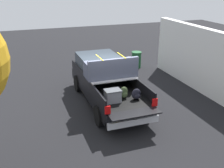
% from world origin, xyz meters
% --- Properties ---
extents(ground_plane, '(40.00, 40.00, 0.00)m').
position_xyz_m(ground_plane, '(0.00, 0.00, 0.00)').
color(ground_plane, black).
extents(pickup_truck, '(6.05, 2.07, 2.23)m').
position_xyz_m(pickup_truck, '(0.35, 0.00, 0.95)').
color(pickup_truck, black).
rests_on(pickup_truck, ground_plane).
extents(building_facade, '(9.08, 0.36, 3.01)m').
position_xyz_m(building_facade, '(-0.81, -4.71, 1.51)').
color(building_facade, white).
rests_on(building_facade, ground_plane).
extents(trash_can, '(0.60, 0.60, 0.98)m').
position_xyz_m(trash_can, '(4.17, -3.29, 0.50)').
color(trash_can, '#1E592D').
rests_on(trash_can, ground_plane).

